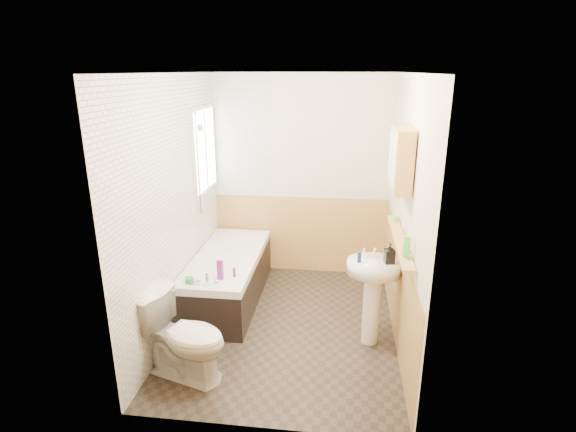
# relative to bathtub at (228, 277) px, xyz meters

# --- Properties ---
(floor) EXTENTS (2.80, 2.80, 0.00)m
(floor) POSITION_rel_bathtub_xyz_m (0.73, -0.48, -0.29)
(floor) COLOR #29231D
(floor) RESTS_ON ground
(ceiling) EXTENTS (2.80, 2.80, 0.00)m
(ceiling) POSITION_rel_bathtub_xyz_m (0.73, -0.48, 2.21)
(ceiling) COLOR white
(ceiling) RESTS_ON ground
(wall_back) EXTENTS (2.20, 0.02, 2.50)m
(wall_back) POSITION_rel_bathtub_xyz_m (0.73, 0.93, 0.96)
(wall_back) COLOR beige
(wall_back) RESTS_ON ground
(wall_front) EXTENTS (2.20, 0.02, 2.50)m
(wall_front) POSITION_rel_bathtub_xyz_m (0.73, -1.89, 0.96)
(wall_front) COLOR beige
(wall_front) RESTS_ON ground
(wall_left) EXTENTS (0.02, 2.80, 2.50)m
(wall_left) POSITION_rel_bathtub_xyz_m (-0.38, -0.48, 0.96)
(wall_left) COLOR beige
(wall_left) RESTS_ON ground
(wall_right) EXTENTS (0.02, 2.80, 2.50)m
(wall_right) POSITION_rel_bathtub_xyz_m (1.84, -0.48, 0.96)
(wall_right) COLOR beige
(wall_right) RESTS_ON ground
(wainscot_right) EXTENTS (0.01, 2.80, 1.00)m
(wainscot_right) POSITION_rel_bathtub_xyz_m (1.82, -0.48, 0.21)
(wainscot_right) COLOR tan
(wainscot_right) RESTS_ON wall_right
(wainscot_front) EXTENTS (2.20, 0.01, 1.00)m
(wainscot_front) POSITION_rel_bathtub_xyz_m (0.73, -1.87, 0.21)
(wainscot_front) COLOR tan
(wainscot_front) RESTS_ON wall_front
(wainscot_back) EXTENTS (2.20, 0.01, 1.00)m
(wainscot_back) POSITION_rel_bathtub_xyz_m (0.73, 0.90, 0.21)
(wainscot_back) COLOR tan
(wainscot_back) RESTS_ON wall_back
(tile_cladding_left) EXTENTS (0.01, 2.80, 2.50)m
(tile_cladding_left) POSITION_rel_bathtub_xyz_m (-0.36, -0.48, 0.96)
(tile_cladding_left) COLOR white
(tile_cladding_left) RESTS_ON wall_left
(tile_return_back) EXTENTS (0.75, 0.01, 1.50)m
(tile_return_back) POSITION_rel_bathtub_xyz_m (0.00, 0.90, 1.46)
(tile_return_back) COLOR white
(tile_return_back) RESTS_ON wall_back
(window) EXTENTS (0.03, 0.79, 0.99)m
(window) POSITION_rel_bathtub_xyz_m (-0.33, 0.47, 1.36)
(window) COLOR white
(window) RESTS_ON wall_left
(bathtub) EXTENTS (0.70, 1.69, 0.69)m
(bathtub) POSITION_rel_bathtub_xyz_m (0.00, 0.00, 0.00)
(bathtub) COLOR black
(bathtub) RESTS_ON floor
(shower_riser) EXTENTS (0.10, 0.08, 1.17)m
(shower_riser) POSITION_rel_bathtub_xyz_m (-0.31, 0.14, 1.37)
(shower_riser) COLOR silver
(shower_riser) RESTS_ON wall_left
(toilet) EXTENTS (0.86, 0.64, 0.76)m
(toilet) POSITION_rel_bathtub_xyz_m (-0.03, -1.36, 0.09)
(toilet) COLOR white
(toilet) RESTS_ON floor
(sink) EXTENTS (0.50, 0.40, 0.97)m
(sink) POSITION_rel_bathtub_xyz_m (1.57, -0.65, 0.32)
(sink) COLOR white
(sink) RESTS_ON floor
(pine_shelf) EXTENTS (0.10, 1.31, 0.03)m
(pine_shelf) POSITION_rel_bathtub_xyz_m (1.77, -0.74, 0.81)
(pine_shelf) COLOR tan
(pine_shelf) RESTS_ON wall_right
(medicine_cabinet) EXTENTS (0.15, 0.59, 0.53)m
(medicine_cabinet) POSITION_rel_bathtub_xyz_m (1.74, -0.60, 1.51)
(medicine_cabinet) COLOR tan
(medicine_cabinet) RESTS_ON wall_right
(foam_can) EXTENTS (0.07, 0.07, 0.18)m
(foam_can) POSITION_rel_bathtub_xyz_m (1.77, -1.16, 0.92)
(foam_can) COLOR #59C647
(foam_can) RESTS_ON pine_shelf
(green_bottle) EXTENTS (0.04, 0.04, 0.20)m
(green_bottle) POSITION_rel_bathtub_xyz_m (1.77, -1.05, 0.92)
(green_bottle) COLOR purple
(green_bottle) RESTS_ON pine_shelf
(black_jar) EXTENTS (0.09, 0.09, 0.05)m
(black_jar) POSITION_rel_bathtub_xyz_m (1.77, -0.25, 0.85)
(black_jar) COLOR #59C647
(black_jar) RESTS_ON pine_shelf
(soap_bottle) EXTENTS (0.13, 0.21, 0.09)m
(soap_bottle) POSITION_rel_bathtub_xyz_m (1.70, -0.69, 0.61)
(soap_bottle) COLOR black
(soap_bottle) RESTS_ON sink
(clear_bottle) EXTENTS (0.05, 0.05, 0.10)m
(clear_bottle) POSITION_rel_bathtub_xyz_m (1.43, -0.70, 0.62)
(clear_bottle) COLOR navy
(clear_bottle) RESTS_ON sink
(blue_gel) EXTENTS (0.06, 0.04, 0.21)m
(blue_gel) POSITION_rel_bathtub_xyz_m (0.09, -0.60, 0.37)
(blue_gel) COLOR purple
(blue_gel) RESTS_ON bathtub
(cream_jar) EXTENTS (0.11, 0.11, 0.05)m
(cream_jar) POSITION_rel_bathtub_xyz_m (-0.18, -0.72, 0.29)
(cream_jar) COLOR #388447
(cream_jar) RESTS_ON bathtub
(orange_bottle) EXTENTS (0.03, 0.03, 0.09)m
(orange_bottle) POSITION_rel_bathtub_xyz_m (0.21, -0.53, 0.31)
(orange_bottle) COLOR maroon
(orange_bottle) RESTS_ON bathtub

